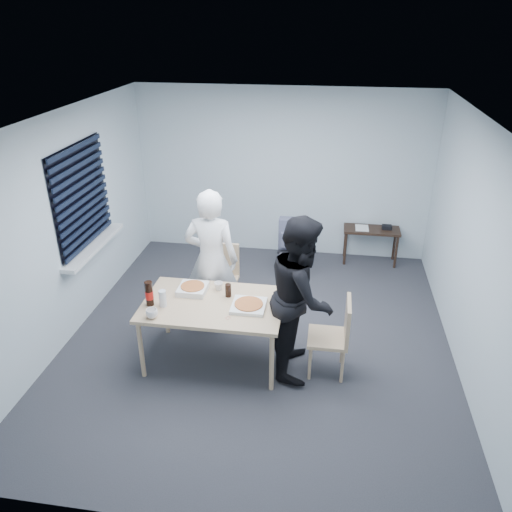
% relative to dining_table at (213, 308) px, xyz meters
% --- Properties ---
extents(room, '(5.00, 5.00, 5.00)m').
position_rel_dining_table_xyz_m(room, '(-1.77, 0.86, 0.77)').
color(room, '#2E2E33').
rests_on(room, ground).
extents(dining_table, '(1.51, 0.95, 0.73)m').
position_rel_dining_table_xyz_m(dining_table, '(0.00, 0.00, 0.00)').
color(dining_table, tan).
rests_on(dining_table, ground).
extents(chair_far, '(0.42, 0.42, 0.89)m').
position_rel_dining_table_xyz_m(chair_far, '(-0.14, 1.08, -0.16)').
color(chair_far, tan).
rests_on(chair_far, ground).
extents(chair_right, '(0.42, 0.42, 0.89)m').
position_rel_dining_table_xyz_m(chair_right, '(1.33, -0.03, -0.16)').
color(chair_right, tan).
rests_on(chair_right, ground).
extents(person_white, '(0.65, 0.42, 1.77)m').
position_rel_dining_table_xyz_m(person_white, '(-0.18, 0.70, 0.21)').
color(person_white, white).
rests_on(person_white, ground).
extents(person_black, '(0.47, 0.86, 1.77)m').
position_rel_dining_table_xyz_m(person_black, '(0.94, 0.03, 0.21)').
color(person_black, black).
rests_on(person_black, ground).
extents(side_table, '(0.84, 0.37, 0.56)m').
position_rel_dining_table_xyz_m(side_table, '(1.84, 2.74, -0.19)').
color(side_table, '#331F17').
rests_on(side_table, ground).
extents(stool, '(0.33, 0.33, 0.45)m').
position_rel_dining_table_xyz_m(stool, '(0.64, 2.11, -0.33)').
color(stool, black).
rests_on(stool, ground).
extents(backpack, '(0.32, 0.24, 0.45)m').
position_rel_dining_table_xyz_m(backpack, '(0.64, 2.09, 0.00)').
color(backpack, slate).
rests_on(backpack, stool).
extents(pizza_box_a, '(0.31, 0.31, 0.08)m').
position_rel_dining_table_xyz_m(pizza_box_a, '(-0.28, 0.20, 0.10)').
color(pizza_box_a, white).
rests_on(pizza_box_a, dining_table).
extents(pizza_box_b, '(0.36, 0.36, 0.05)m').
position_rel_dining_table_xyz_m(pizza_box_b, '(0.39, -0.03, 0.08)').
color(pizza_box_b, white).
rests_on(pizza_box_b, dining_table).
extents(mug_a, '(0.17, 0.17, 0.10)m').
position_rel_dining_table_xyz_m(mug_a, '(-0.55, -0.37, 0.11)').
color(mug_a, white).
rests_on(mug_a, dining_table).
extents(mug_b, '(0.10, 0.10, 0.09)m').
position_rel_dining_table_xyz_m(mug_b, '(0.00, 0.28, 0.11)').
color(mug_b, white).
rests_on(mug_b, dining_table).
extents(cola_glass, '(0.08, 0.08, 0.15)m').
position_rel_dining_table_xyz_m(cola_glass, '(0.14, 0.16, 0.13)').
color(cola_glass, black).
rests_on(cola_glass, dining_table).
extents(soda_bottle, '(0.09, 0.09, 0.28)m').
position_rel_dining_table_xyz_m(soda_bottle, '(-0.65, -0.14, 0.19)').
color(soda_bottle, black).
rests_on(soda_bottle, dining_table).
extents(plastic_cups, '(0.09, 0.09, 0.19)m').
position_rel_dining_table_xyz_m(plastic_cups, '(-0.51, -0.14, 0.15)').
color(plastic_cups, silver).
rests_on(plastic_cups, dining_table).
extents(rubber_band, '(0.06, 0.06, 0.00)m').
position_rel_dining_table_xyz_m(rubber_band, '(0.22, -0.27, 0.06)').
color(rubber_band, red).
rests_on(rubber_band, dining_table).
extents(papers, '(0.27, 0.32, 0.00)m').
position_rel_dining_table_xyz_m(papers, '(1.69, 2.75, -0.11)').
color(papers, white).
rests_on(papers, side_table).
extents(black_box, '(0.16, 0.13, 0.06)m').
position_rel_dining_table_xyz_m(black_box, '(2.06, 2.76, -0.08)').
color(black_box, black).
rests_on(black_box, side_table).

